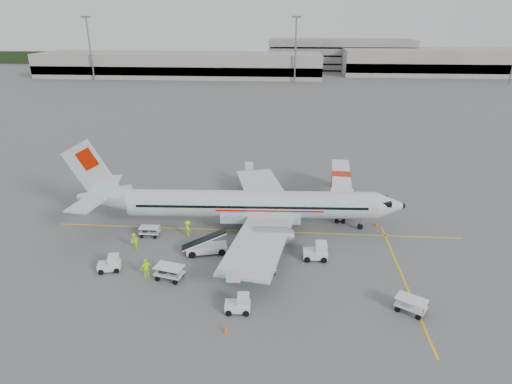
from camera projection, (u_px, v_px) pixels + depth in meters
ground at (255, 231)px, 46.67m from camera, size 360.00×360.00×0.00m
stripe_lead at (255, 231)px, 46.67m from camera, size 44.00×0.20×0.01m
stripe_cross at (403, 278)px, 38.28m from camera, size 0.20×20.00×0.01m
terminal_west at (180, 65)px, 167.85m from camera, size 110.00×22.00×9.00m
terminal_east at (455, 62)px, 173.62m from camera, size 90.00×26.00×10.00m
parking_garage at (339, 53)px, 189.94m from camera, size 62.00×24.00×14.00m
treeline at (284, 59)px, 207.09m from camera, size 300.00×3.00×6.00m
mast_west at (90, 49)px, 156.47m from camera, size 3.20×1.20×22.00m
mast_center at (295, 50)px, 151.09m from camera, size 3.20×1.20×22.00m
aircraft at (252, 187)px, 45.63m from camera, size 36.46×29.20×9.71m
jet_bridge at (340, 189)px, 52.81m from camera, size 4.16×15.43×4.00m
belt_loader at (206, 240)px, 41.85m from camera, size 5.64×3.20×2.88m
tug_fore at (315, 251)px, 40.93m from camera, size 2.34×1.38×1.79m
tug_mid at (238, 303)px, 33.60m from camera, size 2.06×1.25×1.55m
tug_aft at (109, 263)px, 39.09m from camera, size 2.22×1.60×1.54m
cart_loaded_a at (169, 273)px, 37.88m from camera, size 2.78×2.02×1.30m
cart_loaded_b at (150, 232)px, 45.41m from camera, size 2.06×1.23×1.07m
cart_empty_a at (262, 269)px, 38.56m from camera, size 2.69×2.24×1.21m
cart_empty_b at (411, 305)px, 33.63m from camera, size 2.70×2.40×1.21m
cone_nose at (376, 224)px, 47.71m from camera, size 0.35×0.35×0.58m
cone_port at (288, 191)px, 56.78m from camera, size 0.35×0.35×0.58m
cone_stbd at (225, 329)px, 31.59m from camera, size 0.33×0.33×0.54m
crew_a at (228, 259)px, 39.69m from camera, size 0.68×0.68×1.59m
crew_b at (135, 242)px, 42.69m from camera, size 1.06×1.03×1.73m
crew_c at (188, 228)px, 45.47m from camera, size 1.16×1.25×1.69m
crew_d at (146, 268)px, 37.98m from camera, size 1.17×1.05×1.90m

